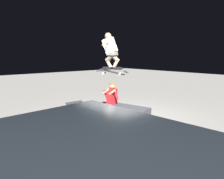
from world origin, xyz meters
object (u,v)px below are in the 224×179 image
person_sitting_on_ledge (110,101)px  skater_airborne (111,50)px  skateboard (112,72)px  trash_bin (118,145)px  ledge_box_main (125,114)px  kicker_ramp (79,109)px

person_sitting_on_ledge → skater_airborne: 1.60m
person_sitting_on_ledge → skateboard: 0.92m
skateboard → trash_bin: (-1.99, 1.58, -1.25)m
ledge_box_main → kicker_ramp: size_ratio=1.54×
ledge_box_main → trash_bin: size_ratio=1.87×
trash_bin → skateboard: bearing=-38.4°
ledge_box_main → person_sitting_on_ledge: (0.15, 0.50, 0.50)m
skater_airborne → kicker_ramp: size_ratio=1.12×
skater_airborne → kicker_ramp: 3.08m
ledge_box_main → skater_airborne: bearing=64.6°
skateboard → skater_airborne: skater_airborne is taller
trash_bin → kicker_ramp: bearing=-21.6°
skateboard → ledge_box_main: bearing=-110.7°
ledge_box_main → skateboard: skateboard is taller
skateboard → kicker_ramp: (2.10, -0.05, -1.61)m
ledge_box_main → skater_airborne: (0.21, 0.43, 2.10)m
person_sitting_on_ledge → trash_bin: size_ratio=1.63×
skateboard → trash_bin: 2.84m
person_sitting_on_ledge → kicker_ramp: bearing=-3.9°
skateboard → person_sitting_on_ledge: bearing=92.8°
kicker_ramp → person_sitting_on_ledge: bearing=176.1°
ledge_box_main → kicker_ramp: 2.29m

